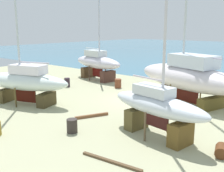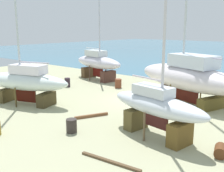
% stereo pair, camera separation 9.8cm
% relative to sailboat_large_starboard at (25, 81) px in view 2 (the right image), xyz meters
% --- Properties ---
extents(ground_plane, '(54.76, 54.76, 0.00)m').
position_rel_sailboat_large_starboard_xyz_m(ground_plane, '(5.98, 1.95, -1.84)').
color(ground_plane, tan).
extents(sailboat_large_starboard, '(8.08, 4.53, 13.86)m').
position_rel_sailboat_large_starboard_xyz_m(sailboat_large_starboard, '(0.00, 0.00, 0.00)').
color(sailboat_large_starboard, '#4F4123').
rests_on(sailboat_large_starboard, ground).
extents(sailboat_mid_port, '(10.94, 6.39, 16.45)m').
position_rel_sailboat_large_starboard_xyz_m(sailboat_mid_port, '(9.57, 8.83, 0.26)').
color(sailboat_mid_port, '#52391F').
rests_on(sailboat_mid_port, ground).
extents(sailboat_far_slipway, '(7.97, 3.51, 12.04)m').
position_rel_sailboat_large_starboard_xyz_m(sailboat_far_slipway, '(-2.62, 11.18, 0.18)').
color(sailboat_far_slipway, '#503027').
rests_on(sailboat_far_slipway, ground).
extents(sailboat_small_center, '(6.55, 2.80, 11.05)m').
position_rel_sailboat_large_starboard_xyz_m(sailboat_small_center, '(11.48, 0.86, -0.08)').
color(sailboat_small_center, brown).
rests_on(sailboat_small_center, ground).
extents(barrel_tipped_left, '(0.94, 0.94, 0.91)m').
position_rel_sailboat_large_starboard_xyz_m(barrel_tipped_left, '(2.06, 9.19, -1.39)').
color(barrel_tipped_left, brown).
rests_on(barrel_tipped_left, ground).
extents(barrel_by_slipway, '(0.86, 0.86, 0.80)m').
position_rel_sailboat_large_starboard_xyz_m(barrel_by_slipway, '(7.45, -1.79, -1.44)').
color(barrel_by_slipway, '#312A26').
rests_on(barrel_by_slipway, ground).
extents(barrel_rust_far, '(0.77, 0.97, 0.56)m').
position_rel_sailboat_large_starboard_xyz_m(barrel_rust_far, '(15.08, 0.73, -1.56)').
color(barrel_rust_far, '#5A3118').
rests_on(barrel_rust_far, ground).
extents(barrel_rust_mid, '(0.79, 0.79, 0.91)m').
position_rel_sailboat_large_starboard_xyz_m(barrel_rust_mid, '(-2.28, 6.24, -1.39)').
color(barrel_rust_mid, '#2B1F28').
rests_on(barrel_rust_mid, ground).
extents(barrel_blue_faded, '(0.96, 0.98, 0.63)m').
position_rel_sailboat_large_starboard_xyz_m(barrel_blue_faded, '(-6.18, 2.37, -1.53)').
color(barrel_blue_faded, brown).
rests_on(barrel_blue_faded, ground).
extents(timber_short_cross, '(3.15, 0.53, 0.10)m').
position_rel_sailboat_large_starboard_xyz_m(timber_short_cross, '(11.50, -3.08, -1.79)').
color(timber_short_cross, brown).
rests_on(timber_short_cross, ground).
extents(timber_plank_far, '(3.14, 0.73, 0.13)m').
position_rel_sailboat_large_starboard_xyz_m(timber_plank_far, '(-5.86, 4.68, -1.78)').
color(timber_plank_far, brown).
rests_on(timber_plank_far, ground).
extents(timber_long_fore, '(1.15, 2.22, 0.19)m').
position_rel_sailboat_large_starboard_xyz_m(timber_long_fore, '(6.42, 0.90, -1.75)').
color(timber_long_fore, brown).
rests_on(timber_long_fore, ground).
extents(timber_short_skew, '(1.52, 0.99, 0.16)m').
position_rel_sailboat_large_starboard_xyz_m(timber_short_skew, '(-4.66, 1.08, -1.76)').
color(timber_short_skew, brown).
rests_on(timber_short_skew, ground).
extents(timber_long_aft, '(1.95, 1.57, 0.14)m').
position_rel_sailboat_large_starboard_xyz_m(timber_long_aft, '(-5.36, 6.57, -1.77)').
color(timber_long_aft, brown).
rests_on(timber_long_aft, ground).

